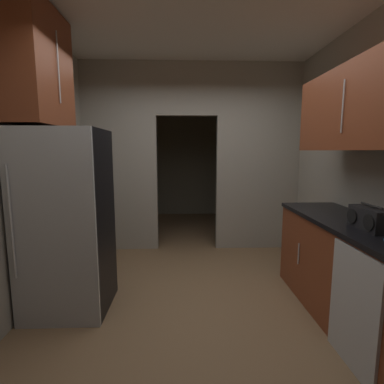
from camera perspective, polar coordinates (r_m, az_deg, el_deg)
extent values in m
plane|color=brown|center=(3.09, 1.34, -21.62)|extent=(20.00, 20.00, 0.00)
cube|color=silver|center=(3.48, 0.93, 30.54)|extent=(3.69, 7.58, 0.06)
cube|color=#9E998C|center=(4.57, -13.89, 6.41)|extent=(1.10, 0.12, 2.83)
cube|color=#9E998C|center=(4.62, 12.76, 6.47)|extent=(1.27, 0.12, 2.83)
cube|color=#9E998C|center=(4.56, -1.06, 19.63)|extent=(0.92, 0.12, 0.78)
cube|color=gray|center=(7.00, -0.69, 7.16)|extent=(3.29, 0.10, 2.83)
cube|color=gray|center=(5.91, -16.15, 6.67)|extent=(0.10, 2.53, 2.83)
cube|color=gray|center=(6.00, 15.13, 6.72)|extent=(0.10, 2.53, 2.83)
cube|color=black|center=(3.01, -23.26, -5.37)|extent=(0.74, 0.66, 1.73)
cube|color=#B7BABC|center=(2.70, -25.90, -7.02)|extent=(0.74, 0.03, 1.73)
cylinder|color=#B7BABC|center=(2.80, -32.08, -5.14)|extent=(0.02, 0.02, 0.95)
cube|color=brown|center=(3.02, 28.81, -14.12)|extent=(0.58, 1.92, 0.88)
cube|color=black|center=(2.89, 29.44, -5.58)|extent=(0.62, 1.92, 0.04)
cylinder|color=#B7BABC|center=(2.52, 27.81, -17.38)|extent=(0.01, 0.01, 0.22)
cylinder|color=#B7BABC|center=(3.23, 20.24, -11.35)|extent=(0.01, 0.01, 0.22)
cube|color=#B7BABC|center=(2.46, 29.17, -19.57)|extent=(0.02, 0.56, 0.86)
cube|color=brown|center=(2.84, 30.87, 14.25)|extent=(0.34, 1.73, 0.71)
cylinder|color=#B7BABC|center=(2.75, 27.57, 14.72)|extent=(0.01, 0.01, 0.42)
cube|color=brown|center=(3.19, -28.05, 20.86)|extent=(0.34, 0.81, 1.05)
cylinder|color=#B7BABC|center=(3.12, -24.83, 21.37)|extent=(0.01, 0.01, 0.63)
cube|color=black|center=(2.65, 31.70, -4.52)|extent=(0.15, 0.35, 0.17)
cylinder|color=#262626|center=(2.63, 31.87, -2.26)|extent=(0.02, 0.25, 0.02)
cylinder|color=black|center=(2.52, 31.45, -5.11)|extent=(0.01, 0.12, 0.12)
cylinder|color=black|center=(2.70, 28.98, -4.13)|extent=(0.01, 0.12, 0.12)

